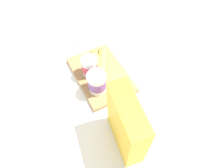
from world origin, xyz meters
TOP-DOWN VIEW (x-y plane):
  - ground_plane at (0.00, 0.00)m, footprint 2.40×2.40m
  - cutting_board at (0.00, 0.00)m, footprint 0.31×0.21m
  - cereal_box at (-0.30, 0.05)m, footprint 0.20×0.09m
  - yogurt_cup_front at (-0.07, 0.05)m, footprint 0.08×0.08m
  - yogurt_cup_back at (0.02, 0.04)m, footprint 0.07×0.07m
  - banana_bunch at (0.05, -0.03)m, footprint 0.18×0.11m
  - spoon at (0.24, 0.02)m, footprint 0.13×0.07m

SIDE VIEW (x-z plane):
  - ground_plane at x=0.00m, z-range 0.00..0.00m
  - spoon at x=0.24m, z-range 0.00..0.01m
  - cutting_board at x=0.00m, z-range 0.00..0.02m
  - banana_bunch at x=0.05m, z-range 0.02..0.05m
  - yogurt_cup_back at x=0.02m, z-range 0.02..0.11m
  - yogurt_cup_front at x=-0.07m, z-range 0.02..0.11m
  - cereal_box at x=-0.30m, z-range 0.00..0.25m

